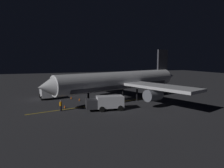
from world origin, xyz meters
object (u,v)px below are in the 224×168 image
(baggage_truck, at_px, (45,92))
(ground_crew_worker, at_px, (61,106))
(catering_truck, at_px, (106,103))
(traffic_cone_near_right, at_px, (79,99))
(airliner, at_px, (123,81))
(traffic_cone_near_left, at_px, (71,98))
(traffic_cone_under_wing, at_px, (65,107))

(baggage_truck, height_order, ground_crew_worker, baggage_truck)
(catering_truck, distance_m, traffic_cone_near_right, 9.77)
(traffic_cone_near_right, bearing_deg, airliner, -106.36)
(catering_truck, distance_m, traffic_cone_near_left, 12.45)
(baggage_truck, xyz_separation_m, traffic_cone_under_wing, (-10.59, -2.79, -1.03))
(catering_truck, bearing_deg, traffic_cone_near_left, 18.82)
(ground_crew_worker, bearing_deg, traffic_cone_near_right, -31.75)
(ground_crew_worker, bearing_deg, traffic_cone_near_left, -18.28)
(airliner, relative_size, catering_truck, 5.36)
(ground_crew_worker, relative_size, traffic_cone_near_right, 3.16)
(baggage_truck, distance_m, traffic_cone_near_right, 8.27)
(catering_truck, relative_size, traffic_cone_near_right, 11.64)
(ground_crew_worker, relative_size, traffic_cone_near_left, 3.16)
(airliner, xyz_separation_m, traffic_cone_near_right, (2.55, 8.68, -3.72))
(ground_crew_worker, height_order, traffic_cone_near_right, ground_crew_worker)
(catering_truck, bearing_deg, traffic_cone_under_wing, 58.54)
(baggage_truck, bearing_deg, traffic_cone_under_wing, -165.24)
(airliner, xyz_separation_m, baggage_truck, (7.68, 15.09, -2.69))
(catering_truck, height_order, traffic_cone_near_right, catering_truck)
(ground_crew_worker, xyz_separation_m, traffic_cone_near_right, (7.24, -4.48, -0.64))
(traffic_cone_near_left, distance_m, traffic_cone_under_wing, 8.21)
(traffic_cone_near_left, distance_m, traffic_cone_near_right, 2.74)
(ground_crew_worker, bearing_deg, catering_truck, -106.20)
(catering_truck, height_order, traffic_cone_under_wing, catering_truck)
(traffic_cone_near_left, xyz_separation_m, traffic_cone_near_right, (-2.42, -1.29, 0.00))
(traffic_cone_near_left, bearing_deg, traffic_cone_under_wing, 163.53)
(airliner, distance_m, traffic_cone_near_right, 9.78)
(airliner, height_order, ground_crew_worker, airliner)
(baggage_truck, relative_size, traffic_cone_under_wing, 11.40)
(ground_crew_worker, bearing_deg, baggage_truck, 8.85)
(traffic_cone_under_wing, bearing_deg, airliner, -76.69)
(baggage_truck, relative_size, traffic_cone_near_left, 11.40)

